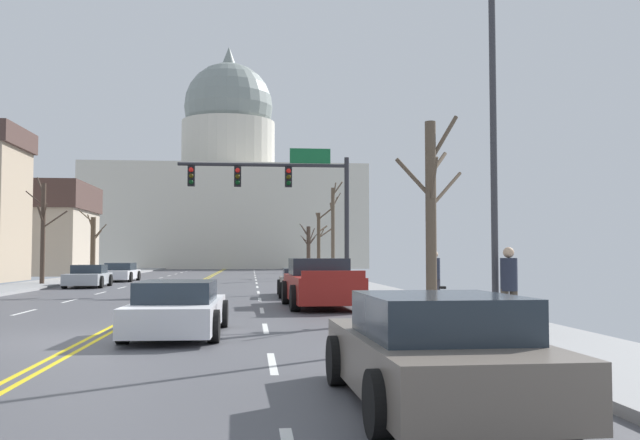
{
  "coord_description": "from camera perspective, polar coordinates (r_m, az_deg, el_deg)",
  "views": [
    {
      "loc": [
        3.16,
        -14.27,
        1.69
      ],
      "look_at": [
        7.74,
        31.81,
        4.03
      ],
      "focal_mm": 38.99,
      "sensor_mm": 36.0,
      "label": 1
    }
  ],
  "objects": [
    {
      "name": "bare_tree_02",
      "position": [
        52.29,
        -0.05,
        -1.67
      ],
      "size": [
        1.27,
        2.34,
        5.19
      ],
      "color": "#4C3D2D",
      "rests_on": "ground"
    },
    {
      "name": "signal_gantry",
      "position": [
        32.2,
        -2.85,
        2.7
      ],
      "size": [
        7.91,
        0.41,
        6.51
      ],
      "color": "#28282D",
      "rests_on": "ground"
    },
    {
      "name": "bare_tree_04",
      "position": [
        66.73,
        -0.95,
        -2.26
      ],
      "size": [
        1.73,
        2.3,
        4.53
      ],
      "color": "#423328",
      "rests_on": "ground"
    },
    {
      "name": "sedan_oncoming_00",
      "position": [
        38.67,
        -18.48,
        -4.44
      ],
      "size": [
        2.09,
        4.38,
        1.17
      ],
      "color": "#9EA3A8",
      "rests_on": "ground"
    },
    {
      "name": "ground",
      "position": [
        14.71,
        -18.29,
        -9.27
      ],
      "size": [
        20.0,
        180.0,
        0.2
      ],
      "color": "#4D4D52"
    },
    {
      "name": "sedan_near_02",
      "position": [
        15.14,
        -11.58,
        -7.18
      ],
      "size": [
        2.01,
        4.71,
        1.15
      ],
      "color": "silver",
      "rests_on": "ground"
    },
    {
      "name": "pickup_truck_near_01",
      "position": [
        22.75,
        0.09,
        -5.33
      ],
      "size": [
        2.45,
        5.31,
        1.58
      ],
      "color": "maroon",
      "rests_on": "ground"
    },
    {
      "name": "street_lamp_right",
      "position": [
        15.22,
        12.97,
        11.23
      ],
      "size": [
        2.38,
        0.24,
        8.97
      ],
      "color": "#333338",
      "rests_on": "ground"
    },
    {
      "name": "sedan_oncoming_01",
      "position": [
        46.75,
        -16.08,
        -4.16
      ],
      "size": [
        2.1,
        4.61,
        1.18
      ],
      "color": "silver",
      "rests_on": "ground"
    },
    {
      "name": "bare_tree_05",
      "position": [
        40.86,
        -21.79,
        -0.71
      ],
      "size": [
        2.48,
        1.87,
        5.92
      ],
      "color": "#423328",
      "rests_on": "ground"
    },
    {
      "name": "flank_building_00",
      "position": [
        64.0,
        -23.42,
        -0.65
      ],
      "size": [
        11.57,
        9.95,
        7.73
      ],
      "color": "#B2A38E",
      "rests_on": "ground"
    },
    {
      "name": "capitol_building",
      "position": [
        95.39,
        -7.56,
        1.85
      ],
      "size": [
        35.29,
        21.26,
        30.38
      ],
      "color": "beige",
      "rests_on": "ground"
    },
    {
      "name": "pedestrian_00",
      "position": [
        14.5,
        15.25,
        -5.16
      ],
      "size": [
        0.35,
        0.34,
        1.71
      ],
      "color": "#4C4238",
      "rests_on": "ground"
    },
    {
      "name": "sedan_near_00",
      "position": [
        28.56,
        -1.45,
        -5.18
      ],
      "size": [
        2.06,
        4.62,
        1.15
      ],
      "color": "#6B6056",
      "rests_on": "ground"
    },
    {
      "name": "sedan_near_03",
      "position": [
        8.05,
        9.42,
        -10.74
      ],
      "size": [
        2.12,
        4.35,
        1.26
      ],
      "color": "#6B6056",
      "rests_on": "ground"
    },
    {
      "name": "pedestrian_01",
      "position": [
        22.4,
        9.4,
        -4.45
      ],
      "size": [
        0.35,
        0.34,
        1.68
      ],
      "color": "#33333D",
      "rests_on": "ground"
    },
    {
      "name": "bare_tree_01",
      "position": [
        54.38,
        -18.14,
        -1.95
      ],
      "size": [
        2.34,
        1.43,
        4.94
      ],
      "color": "#4C3D2D",
      "rests_on": "ground"
    },
    {
      "name": "bicycle_parked",
      "position": [
        16.84,
        9.83,
        -6.95
      ],
      "size": [
        0.12,
        1.77,
        0.85
      ],
      "color": "black",
      "rests_on": "ground"
    },
    {
      "name": "bare_tree_06",
      "position": [
        47.99,
        1.08,
        -0.71
      ],
      "size": [
        0.76,
        2.0,
        6.57
      ],
      "color": "brown",
      "rests_on": "ground"
    },
    {
      "name": "bare_tree_00",
      "position": [
        18.76,
        9.14,
        0.93
      ],
      "size": [
        2.15,
        2.02,
        5.37
      ],
      "color": "brown",
      "rests_on": "ground"
    }
  ]
}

